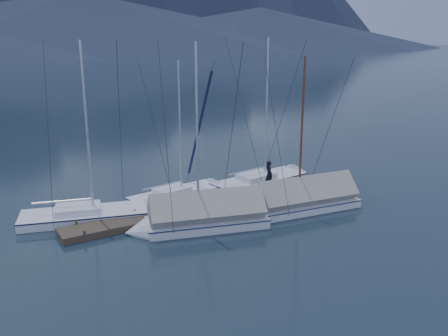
{
  "coord_description": "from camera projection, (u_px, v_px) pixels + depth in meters",
  "views": [
    {
      "loc": [
        -13.09,
        -19.35,
        9.15
      ],
      "look_at": [
        0.0,
        2.0,
        2.2
      ],
      "focal_mm": 38.0,
      "sensor_mm": 36.0,
      "label": 1
    }
  ],
  "objects": [
    {
      "name": "sailboat_open_left",
      "position": [
        104.0,
        215.0,
        24.71
      ],
      "size": [
        7.79,
        4.17,
        9.92
      ],
      "color": "white",
      "rests_on": "ground"
    },
    {
      "name": "mooring_posts",
      "position": [
        216.0,
        201.0,
        26.23
      ],
      "size": [
        15.12,
        1.52,
        0.35
      ],
      "color": "#382D23",
      "rests_on": "ground"
    },
    {
      "name": "sailboat_covered_far",
      "position": [
        196.0,
        219.0,
        23.34
      ],
      "size": [
        7.33,
        3.95,
        9.85
      ],
      "color": "silver",
      "rests_on": "ground"
    },
    {
      "name": "dock",
      "position": [
        224.0,
        204.0,
        26.54
      ],
      "size": [
        18.0,
        1.5,
        0.54
      ],
      "color": "#382D23",
      "rests_on": "ground"
    },
    {
      "name": "sailboat_open_right",
      "position": [
        271.0,
        179.0,
        30.86
      ],
      "size": [
        7.79,
        3.32,
        10.05
      ],
      "color": "silver",
      "rests_on": "ground"
    },
    {
      "name": "sailboat_covered_near",
      "position": [
        296.0,
        202.0,
        25.77
      ],
      "size": [
        7.26,
        3.23,
        9.14
      ],
      "color": "white",
      "rests_on": "ground"
    },
    {
      "name": "sailboat_open_mid",
      "position": [
        188.0,
        193.0,
        28.27
      ],
      "size": [
        6.79,
        2.98,
        8.72
      ],
      "color": "silver",
      "rests_on": "ground"
    },
    {
      "name": "ground",
      "position": [
        244.0,
        217.0,
        24.93
      ],
      "size": [
        1000.0,
        1000.0,
        0.0
      ],
      "primitive_type": "plane",
      "color": "black",
      "rests_on": "ground"
    },
    {
      "name": "person",
      "position": [
        269.0,
        175.0,
        28.19
      ],
      "size": [
        0.54,
        0.71,
        1.74
      ],
      "primitive_type": "imported",
      "rotation": [
        0.0,
        0.0,
        1.36
      ],
      "color": "black",
      "rests_on": "dock"
    }
  ]
}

